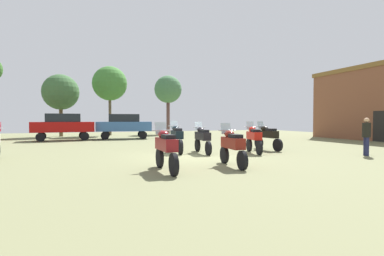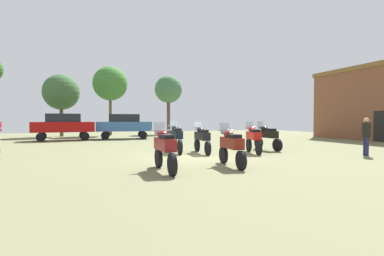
{
  "view_description": "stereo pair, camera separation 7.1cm",
  "coord_description": "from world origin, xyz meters",
  "px_view_note": "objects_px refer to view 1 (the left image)",
  "views": [
    {
      "loc": [
        -4.29,
        -11.74,
        1.58
      ],
      "look_at": [
        2.41,
        6.9,
        1.01
      ],
      "focal_mm": 27.11,
      "sensor_mm": 36.0,
      "label": 1
    },
    {
      "loc": [
        -4.23,
        -11.76,
        1.58
      ],
      "look_at": [
        2.41,
        6.9,
        1.01
      ],
      "focal_mm": 27.11,
      "sensor_mm": 36.0,
      "label": 2
    }
  ],
  "objects_px": {
    "motorcycle_4": "(202,138)",
    "motorcycle_7": "(232,145)",
    "tree_2": "(110,84)",
    "person_1": "(366,134)",
    "tree_5": "(168,90)",
    "motorcycle_5": "(268,136)",
    "motorcycle_2": "(177,137)",
    "motorcycle_6": "(166,147)",
    "car_3": "(124,124)",
    "motorcycle_8": "(254,138)",
    "car_2": "(63,125)",
    "tree_1": "(61,92)"
  },
  "relations": [
    {
      "from": "motorcycle_5",
      "to": "person_1",
      "type": "bearing_deg",
      "value": -55.02
    },
    {
      "from": "motorcycle_7",
      "to": "person_1",
      "type": "relative_size",
      "value": 1.28
    },
    {
      "from": "person_1",
      "to": "motorcycle_5",
      "type": "bearing_deg",
      "value": -118.76
    },
    {
      "from": "motorcycle_7",
      "to": "person_1",
      "type": "xyz_separation_m",
      "value": [
        6.82,
        0.61,
        0.25
      ]
    },
    {
      "from": "motorcycle_7",
      "to": "car_2",
      "type": "xyz_separation_m",
      "value": [
        -6.29,
        15.01,
        0.46
      ]
    },
    {
      "from": "motorcycle_5",
      "to": "motorcycle_2",
      "type": "bearing_deg",
      "value": 170.86
    },
    {
      "from": "motorcycle_4",
      "to": "motorcycle_7",
      "type": "height_order",
      "value": "motorcycle_4"
    },
    {
      "from": "car_3",
      "to": "person_1",
      "type": "distance_m",
      "value": 17.11
    },
    {
      "from": "motorcycle_8",
      "to": "person_1",
      "type": "xyz_separation_m",
      "value": [
        4.09,
        -2.45,
        0.23
      ]
    },
    {
      "from": "motorcycle_6",
      "to": "motorcycle_7",
      "type": "xyz_separation_m",
      "value": [
        2.32,
        0.16,
        -0.02
      ]
    },
    {
      "from": "motorcycle_5",
      "to": "tree_2",
      "type": "height_order",
      "value": "tree_2"
    },
    {
      "from": "motorcycle_2",
      "to": "motorcycle_6",
      "type": "xyz_separation_m",
      "value": [
        -1.75,
        -4.68,
        -0.02
      ]
    },
    {
      "from": "motorcycle_7",
      "to": "motorcycle_5",
      "type": "bearing_deg",
      "value": 48.76
    },
    {
      "from": "tree_5",
      "to": "motorcycle_7",
      "type": "bearing_deg",
      "value": -99.62
    },
    {
      "from": "motorcycle_8",
      "to": "car_3",
      "type": "xyz_separation_m",
      "value": [
        -4.49,
        12.34,
        0.45
      ]
    },
    {
      "from": "motorcycle_5",
      "to": "motorcycle_6",
      "type": "distance_m",
      "value": 7.7
    },
    {
      "from": "tree_2",
      "to": "car_2",
      "type": "bearing_deg",
      "value": -121.79
    },
    {
      "from": "motorcycle_4",
      "to": "car_2",
      "type": "bearing_deg",
      "value": 125.19
    },
    {
      "from": "motorcycle_4",
      "to": "car_3",
      "type": "height_order",
      "value": "car_3"
    },
    {
      "from": "car_2",
      "to": "person_1",
      "type": "bearing_deg",
      "value": -142.68
    },
    {
      "from": "motorcycle_5",
      "to": "car_2",
      "type": "height_order",
      "value": "car_2"
    },
    {
      "from": "motorcycle_4",
      "to": "tree_2",
      "type": "relative_size",
      "value": 0.33
    },
    {
      "from": "tree_1",
      "to": "tree_5",
      "type": "xyz_separation_m",
      "value": [
        10.63,
        1.49,
        0.74
      ]
    },
    {
      "from": "motorcycle_4",
      "to": "car_3",
      "type": "xyz_separation_m",
      "value": [
        -2.24,
        11.55,
        0.45
      ]
    },
    {
      "from": "motorcycle_4",
      "to": "motorcycle_6",
      "type": "bearing_deg",
      "value": -120.91
    },
    {
      "from": "car_2",
      "to": "car_3",
      "type": "height_order",
      "value": "same"
    },
    {
      "from": "motorcycle_7",
      "to": "motorcycle_8",
      "type": "distance_m",
      "value": 4.1
    },
    {
      "from": "motorcycle_4",
      "to": "person_1",
      "type": "relative_size",
      "value": 1.38
    },
    {
      "from": "motorcycle_5",
      "to": "car_2",
      "type": "xyz_separation_m",
      "value": [
        -10.43,
        10.99,
        0.45
      ]
    },
    {
      "from": "motorcycle_4",
      "to": "motorcycle_6",
      "type": "height_order",
      "value": "motorcycle_6"
    },
    {
      "from": "motorcycle_4",
      "to": "motorcycle_6",
      "type": "relative_size",
      "value": 1.03
    },
    {
      "from": "motorcycle_6",
      "to": "car_2",
      "type": "distance_m",
      "value": 15.68
    },
    {
      "from": "person_1",
      "to": "motorcycle_7",
      "type": "bearing_deg",
      "value": -61.76
    },
    {
      "from": "motorcycle_2",
      "to": "tree_1",
      "type": "xyz_separation_m",
      "value": [
        -6.3,
        16.16,
        3.33
      ]
    },
    {
      "from": "tree_5",
      "to": "motorcycle_4",
      "type": "bearing_deg",
      "value": -100.16
    },
    {
      "from": "motorcycle_7",
      "to": "person_1",
      "type": "height_order",
      "value": "person_1"
    },
    {
      "from": "car_2",
      "to": "tree_1",
      "type": "relative_size",
      "value": 0.78
    },
    {
      "from": "motorcycle_7",
      "to": "car_3",
      "type": "relative_size",
      "value": 0.47
    },
    {
      "from": "tree_1",
      "to": "motorcycle_2",
      "type": "bearing_deg",
      "value": -68.71
    },
    {
      "from": "motorcycle_4",
      "to": "motorcycle_7",
      "type": "relative_size",
      "value": 1.08
    },
    {
      "from": "motorcycle_7",
      "to": "car_3",
      "type": "height_order",
      "value": "car_3"
    },
    {
      "from": "person_1",
      "to": "tree_1",
      "type": "bearing_deg",
      "value": -122.58
    },
    {
      "from": "motorcycle_2",
      "to": "motorcycle_7",
      "type": "distance_m",
      "value": 4.56
    },
    {
      "from": "motorcycle_8",
      "to": "person_1",
      "type": "bearing_deg",
      "value": -16.96
    },
    {
      "from": "motorcycle_4",
      "to": "tree_5",
      "type": "xyz_separation_m",
      "value": [
        3.28,
        18.31,
        4.1
      ]
    },
    {
      "from": "motorcycle_8",
      "to": "car_2",
      "type": "bearing_deg",
      "value": 141.02
    },
    {
      "from": "car_3",
      "to": "motorcycle_8",
      "type": "bearing_deg",
      "value": -154.78
    },
    {
      "from": "car_3",
      "to": "tree_2",
      "type": "relative_size",
      "value": 0.65
    },
    {
      "from": "motorcycle_4",
      "to": "motorcycle_5",
      "type": "distance_m",
      "value": 3.67
    },
    {
      "from": "motorcycle_6",
      "to": "motorcycle_7",
      "type": "distance_m",
      "value": 2.33
    }
  ]
}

